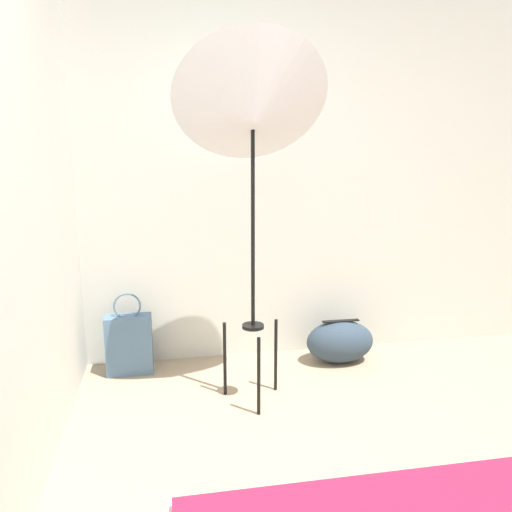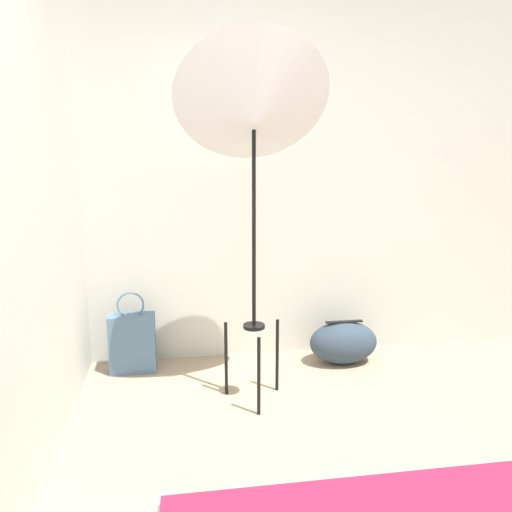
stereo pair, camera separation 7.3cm
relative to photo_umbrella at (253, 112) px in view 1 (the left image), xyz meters
The scene contains 5 objects.
wall_back 0.84m from the photo_umbrella, 68.27° to the left, with size 8.00×0.05×2.60m.
wall_side_left 1.27m from the photo_umbrella, 152.04° to the right, with size 0.05×8.00×2.60m.
photo_umbrella is the anchor object (origin of this frame).
tote_bag 1.71m from the photo_umbrella, 146.09° to the left, with size 0.30×0.13×0.56m.
duffel_bag 1.72m from the photo_umbrella, 31.68° to the left, with size 0.48×0.30×0.30m.
Camera 1 is at (-0.76, -1.14, 1.46)m, focal length 35.00 mm.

